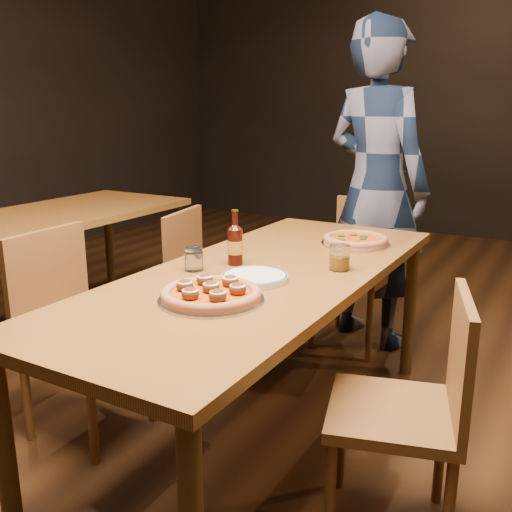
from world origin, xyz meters
The scene contains 14 objects.
ground centered at (0.00, 0.00, 0.00)m, with size 9.00×9.00×0.00m, color black.
table_main centered at (0.00, 0.00, 0.68)m, with size 0.80×2.00×0.75m.
table_left centered at (-1.70, 0.30, 0.68)m, with size 0.80×2.00×0.75m.
chair_main_nw centered at (-0.68, -0.28, 0.45)m, with size 0.42×0.42×0.91m, color brown, non-canonical shape.
chair_main_sw centered at (-0.58, 0.54, 0.44)m, with size 0.41×0.41×0.87m, color brown, non-canonical shape.
chair_main_e centered at (0.60, -0.22, 0.43)m, with size 0.40×0.40×0.86m, color brown, non-canonical shape.
chair_end centered at (-0.05, 1.16, 0.44)m, with size 0.41×0.41×0.88m, color brown, non-canonical shape.
pizza_meatball centered at (0.02, -0.39, 0.77)m, with size 0.35×0.35×0.06m.
pizza_margherita centered at (0.16, 0.59, 0.77)m, with size 0.31×0.31×0.04m.
plate_stack centered at (0.04, -0.13, 0.76)m, with size 0.24×0.24×0.02m, color white.
beer_bottle centered at (-0.14, 0.02, 0.83)m, with size 0.06×0.06×0.22m.
water_glass centered at (-0.23, -0.13, 0.79)m, with size 0.07×0.07×0.09m, color white.
amber_glass centered at (0.25, 0.16, 0.80)m, with size 0.08×0.08×0.10m, color #9B6511.
diner centered at (0.01, 1.30, 0.92)m, with size 0.67×0.44×1.84m, color black.
Camera 1 is at (1.04, -1.84, 1.37)m, focal length 40.00 mm.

